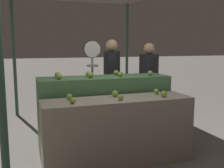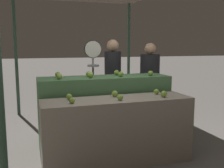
% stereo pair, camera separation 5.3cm
% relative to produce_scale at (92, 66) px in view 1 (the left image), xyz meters
% --- Properties ---
extents(ground_plane, '(60.00, 60.00, 0.00)m').
position_rel_produce_scale_xyz_m(ground_plane, '(0.04, -1.18, -1.22)').
color(ground_plane, '#66605B').
extents(display_counter_front, '(1.98, 0.55, 0.88)m').
position_rel_produce_scale_xyz_m(display_counter_front, '(0.04, -1.18, -0.78)').
color(display_counter_front, gray).
rests_on(display_counter_front, ground_plane).
extents(display_counter_back, '(1.98, 0.55, 1.11)m').
position_rel_produce_scale_xyz_m(display_counter_back, '(0.04, -0.58, -0.66)').
color(display_counter_back, '#4C7A4C').
rests_on(display_counter_back, ground_plane).
extents(apple_front_0, '(0.07, 0.07, 0.07)m').
position_rel_produce_scale_xyz_m(apple_front_0, '(-0.58, -1.30, -0.30)').
color(apple_front_0, '#7AA338').
rests_on(apple_front_0, display_counter_front).
extents(apple_front_1, '(0.08, 0.08, 0.08)m').
position_rel_produce_scale_xyz_m(apple_front_1, '(0.03, -1.30, -0.29)').
color(apple_front_1, '#8EB247').
rests_on(apple_front_1, display_counter_front).
extents(apple_front_2, '(0.09, 0.09, 0.09)m').
position_rel_produce_scale_xyz_m(apple_front_2, '(0.66, -1.29, -0.29)').
color(apple_front_2, '#84AD3D').
rests_on(apple_front_2, display_counter_front).
extents(apple_front_3, '(0.08, 0.08, 0.08)m').
position_rel_produce_scale_xyz_m(apple_front_3, '(-0.58, -1.07, -0.29)').
color(apple_front_3, '#84AD3D').
rests_on(apple_front_3, display_counter_front).
extents(apple_front_4, '(0.09, 0.09, 0.09)m').
position_rel_produce_scale_xyz_m(apple_front_4, '(0.04, -1.07, -0.29)').
color(apple_front_4, '#84AD3D').
rests_on(apple_front_4, display_counter_front).
extents(apple_front_5, '(0.08, 0.08, 0.08)m').
position_rel_produce_scale_xyz_m(apple_front_5, '(0.66, -1.07, -0.29)').
color(apple_front_5, '#84AD3D').
rests_on(apple_front_5, display_counter_front).
extents(apple_back_0, '(0.08, 0.08, 0.08)m').
position_rel_produce_scale_xyz_m(apple_back_0, '(-0.66, -0.69, -0.07)').
color(apple_back_0, '#8EB247').
rests_on(apple_back_0, display_counter_back).
extents(apple_back_1, '(0.08, 0.08, 0.08)m').
position_rel_produce_scale_xyz_m(apple_back_1, '(-0.20, -0.68, -0.07)').
color(apple_back_1, '#84AD3D').
rests_on(apple_back_1, display_counter_back).
extents(apple_back_2, '(0.08, 0.08, 0.08)m').
position_rel_produce_scale_xyz_m(apple_back_2, '(0.26, -0.68, -0.07)').
color(apple_back_2, '#84AD3D').
rests_on(apple_back_2, display_counter_back).
extents(apple_back_3, '(0.08, 0.08, 0.08)m').
position_rel_produce_scale_xyz_m(apple_back_3, '(0.74, -0.70, -0.07)').
color(apple_back_3, '#84AD3D').
rests_on(apple_back_3, display_counter_back).
extents(apple_back_4, '(0.08, 0.08, 0.08)m').
position_rel_produce_scale_xyz_m(apple_back_4, '(-0.65, -0.47, -0.07)').
color(apple_back_4, '#7AA338').
rests_on(apple_back_4, display_counter_back).
extents(apple_back_5, '(0.08, 0.08, 0.08)m').
position_rel_produce_scale_xyz_m(apple_back_5, '(-0.19, -0.49, -0.07)').
color(apple_back_5, '#84AD3D').
rests_on(apple_back_5, display_counter_back).
extents(apple_back_6, '(0.08, 0.08, 0.08)m').
position_rel_produce_scale_xyz_m(apple_back_6, '(0.27, -0.47, -0.07)').
color(apple_back_6, '#84AD3D').
rests_on(apple_back_6, display_counter_back).
extents(produce_scale, '(0.30, 0.20, 1.66)m').
position_rel_produce_scale_xyz_m(produce_scale, '(0.00, 0.00, 0.00)').
color(produce_scale, '#99999E').
rests_on(produce_scale, ground_plane).
extents(person_vendor_at_scale, '(0.40, 0.40, 1.68)m').
position_rel_produce_scale_xyz_m(person_vendor_at_scale, '(0.45, 0.28, -0.23)').
color(person_vendor_at_scale, '#2D2D38').
rests_on(person_vendor_at_scale, ground_plane).
extents(person_customer_left, '(0.38, 0.38, 1.62)m').
position_rel_produce_scale_xyz_m(person_customer_left, '(1.14, 0.13, -0.29)').
color(person_customer_left, '#2D2D38').
rests_on(person_customer_left, ground_plane).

